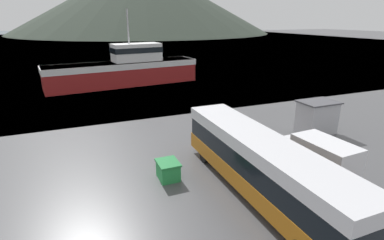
{
  "coord_description": "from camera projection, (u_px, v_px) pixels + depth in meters",
  "views": [
    {
      "loc": [
        -9.69,
        -6.53,
        8.97
      ],
      "look_at": [
        -1.96,
        12.36,
        2.0
      ],
      "focal_mm": 28.0,
      "sensor_mm": 36.0,
      "label": 1
    }
  ],
  "objects": [
    {
      "name": "dock_kiosk",
      "position": [
        317.0,
        117.0,
        24.43
      ],
      "size": [
        3.04,
        2.21,
        2.63
      ],
      "color": "#B2B2B7",
      "rests_on": "ground"
    },
    {
      "name": "delivery_van",
      "position": [
        317.0,
        155.0,
        17.86
      ],
      "size": [
        2.3,
        5.34,
        2.29
      ],
      "rotation": [
        0.0,
        0.0,
        0.06
      ],
      "color": "silver",
      "rests_on": "ground"
    },
    {
      "name": "storage_bin",
      "position": [
        168.0,
        170.0,
        17.46
      ],
      "size": [
        1.22,
        1.47,
        1.09
      ],
      "color": "green",
      "rests_on": "ground"
    },
    {
      "name": "fishing_boat",
      "position": [
        125.0,
        69.0,
        41.79
      ],
      "size": [
        21.29,
        6.83,
        10.18
      ],
      "rotation": [
        0.0,
        0.0,
        1.69
      ],
      "color": "maroon",
      "rests_on": "water_surface"
    },
    {
      "name": "mooring_bollard",
      "position": [
        203.0,
        111.0,
        28.59
      ],
      "size": [
        0.44,
        0.44,
        0.94
      ],
      "color": "#B29919",
      "rests_on": "ground"
    },
    {
      "name": "tour_bus",
      "position": [
        260.0,
        164.0,
        15.48
      ],
      "size": [
        2.5,
        13.02,
        3.23
      ],
      "rotation": [
        0.0,
        0.0,
        -0.0
      ],
      "color": "#B26614",
      "rests_on": "ground"
    },
    {
      "name": "water_surface",
      "position": [
        89.0,
        39.0,
        134.46
      ],
      "size": [
        240.0,
        240.0,
        0.0
      ],
      "primitive_type": "plane",
      "color": "#3D5160",
      "rests_on": "ground"
    }
  ]
}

